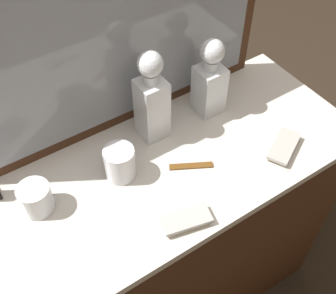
{
  "coord_description": "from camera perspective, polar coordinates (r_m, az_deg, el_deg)",
  "views": [
    {
      "loc": [
        -0.44,
        -0.67,
        1.88
      ],
      "look_at": [
        0.0,
        0.0,
        0.98
      ],
      "focal_mm": 45.51,
      "sensor_mm": 36.0,
      "label": 1
    }
  ],
  "objects": [
    {
      "name": "silver_brush_rear",
      "position": [
        1.14,
        2.43,
        -9.8
      ],
      "size": [
        0.14,
        0.09,
        0.02
      ],
      "color": "#B7A88C",
      "rests_on": "dresser"
    },
    {
      "name": "crystal_tumbler_right",
      "position": [
        1.19,
        -17.23,
        -6.71
      ],
      "size": [
        0.09,
        0.09,
        0.09
      ],
      "color": "white",
      "rests_on": "dresser"
    },
    {
      "name": "crystal_decanter_far_left",
      "position": [
        1.36,
        5.57,
        8.45
      ],
      "size": [
        0.08,
        0.08,
        0.27
      ],
      "color": "white",
      "rests_on": "dresser"
    },
    {
      "name": "ground_plane",
      "position": [
        2.04,
        0.0,
        -18.67
      ],
      "size": [
        6.0,
        6.0,
        0.0
      ],
      "primitive_type": "plane",
      "color": "#2D2319"
    },
    {
      "name": "silver_brush_center",
      "position": [
        1.34,
        15.23,
        -0.04
      ],
      "size": [
        0.15,
        0.12,
        0.02
      ],
      "color": "#B7A88C",
      "rests_on": "dresser"
    },
    {
      "name": "tortoiseshell_comb",
      "position": [
        1.26,
        3.1,
        -2.55
      ],
      "size": [
        0.12,
        0.08,
        0.01
      ],
      "color": "brown",
      "rests_on": "dresser"
    },
    {
      "name": "crystal_tumbler_left",
      "position": [
        1.21,
        -6.44,
        -2.27
      ],
      "size": [
        0.09,
        0.09,
        0.1
      ],
      "color": "white",
      "rests_on": "dresser"
    },
    {
      "name": "dresser_mirror",
      "position": [
        1.23,
        -6.36,
        13.22
      ],
      "size": [
        0.98,
        0.03,
        0.55
      ],
      "color": "#472816",
      "rests_on": "dresser"
    },
    {
      "name": "crystal_decanter_far_right",
      "position": [
        1.26,
        -2.18,
        5.8
      ],
      "size": [
        0.08,
        0.08,
        0.31
      ],
      "color": "white",
      "rests_on": "dresser"
    },
    {
      "name": "dresser",
      "position": [
        1.64,
        0.0,
        -12.46
      ],
      "size": [
        1.21,
        0.52,
        0.9
      ],
      "color": "#472816",
      "rests_on": "ground_plane"
    }
  ]
}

